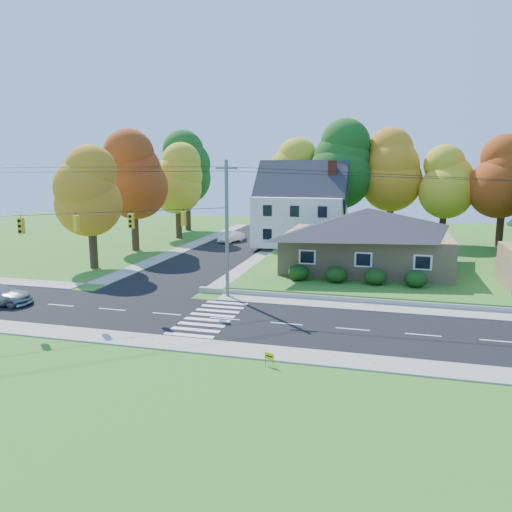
{
  "coord_description": "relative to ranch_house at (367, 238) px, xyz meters",
  "views": [
    {
      "loc": [
        9.7,
        -28.87,
        9.67
      ],
      "look_at": [
        -0.06,
        8.0,
        2.64
      ],
      "focal_mm": 35.0,
      "sensor_mm": 36.0,
      "label": 1
    }
  ],
  "objects": [
    {
      "name": "ground",
      "position": [
        -8.0,
        -16.0,
        -3.27
      ],
      "size": [
        120.0,
        120.0,
        0.0
      ],
      "primitive_type": "plane",
      "color": "#3D7923"
    },
    {
      "name": "road_main",
      "position": [
        -8.0,
        -16.0,
        -3.26
      ],
      "size": [
        90.0,
        8.0,
        0.02
      ],
      "primitive_type": "cube",
      "color": "black",
      "rests_on": "ground"
    },
    {
      "name": "road_cross",
      "position": [
        -16.0,
        10.0,
        -3.25
      ],
      "size": [
        8.0,
        44.0,
        0.02
      ],
      "primitive_type": "cube",
      "color": "black",
      "rests_on": "ground"
    },
    {
      "name": "sidewalk_north",
      "position": [
        -8.0,
        -11.0,
        -3.23
      ],
      "size": [
        90.0,
        2.0,
        0.08
      ],
      "primitive_type": "cube",
      "color": "#9C9A90",
      "rests_on": "ground"
    },
    {
      "name": "sidewalk_south",
      "position": [
        -8.0,
        -21.0,
        -3.23
      ],
      "size": [
        90.0,
        2.0,
        0.08
      ],
      "primitive_type": "cube",
      "color": "#9C9A90",
      "rests_on": "ground"
    },
    {
      "name": "lawn",
      "position": [
        5.0,
        5.0,
        -3.02
      ],
      "size": [
        30.0,
        30.0,
        0.5
      ],
      "primitive_type": "cube",
      "color": "#3D7923",
      "rests_on": "ground"
    },
    {
      "name": "ranch_house",
      "position": [
        0.0,
        0.0,
        0.0
      ],
      "size": [
        14.6,
        10.6,
        5.4
      ],
      "color": "tan",
      "rests_on": "lawn"
    },
    {
      "name": "colonial_house",
      "position": [
        -7.96,
        12.0,
        1.32
      ],
      "size": [
        10.4,
        8.4,
        9.6
      ],
      "color": "silver",
      "rests_on": "lawn"
    },
    {
      "name": "hedge_row",
      "position": [
        -0.5,
        -6.2,
        -2.13
      ],
      "size": [
        10.7,
        1.7,
        1.27
      ],
      "color": "#163A10",
      "rests_on": "lawn"
    },
    {
      "name": "traffic_infrastructure",
      "position": [
        -8.15,
        -14.65,
        1.88
      ],
      "size": [
        38.1,
        10.66,
        10.0
      ],
      "color": "#666059",
      "rests_on": "ground"
    },
    {
      "name": "tree_lot_0",
      "position": [
        -10.0,
        18.0,
        5.04
      ],
      "size": [
        6.72,
        6.72,
        12.51
      ],
      "color": "#3F2A19",
      "rests_on": "lawn"
    },
    {
      "name": "tree_lot_1",
      "position": [
        -4.0,
        17.0,
        6.35
      ],
      "size": [
        7.84,
        7.84,
        14.6
      ],
      "color": "#3F2A19",
      "rests_on": "lawn"
    },
    {
      "name": "tree_lot_2",
      "position": [
        2.0,
        18.0,
        5.7
      ],
      "size": [
        7.28,
        7.28,
        13.56
      ],
      "color": "#3F2A19",
      "rests_on": "lawn"
    },
    {
      "name": "tree_lot_3",
      "position": [
        8.0,
        17.0,
        4.39
      ],
      "size": [
        6.16,
        6.16,
        11.47
      ],
      "color": "#3F2A19",
      "rests_on": "lawn"
    },
    {
      "name": "tree_lot_4",
      "position": [
        14.0,
        16.0,
        5.04
      ],
      "size": [
        6.72,
        6.72,
        12.51
      ],
      "color": "#3F2A19",
      "rests_on": "lawn"
    },
    {
      "name": "tree_west_0",
      "position": [
        -25.0,
        -4.0,
        3.89
      ],
      "size": [
        6.16,
        6.16,
        11.47
      ],
      "color": "#3F2A19",
      "rests_on": "ground"
    },
    {
      "name": "tree_west_1",
      "position": [
        -26.0,
        6.0,
        5.2
      ],
      "size": [
        7.28,
        7.28,
        13.56
      ],
      "color": "#3F2A19",
      "rests_on": "ground"
    },
    {
      "name": "tree_west_2",
      "position": [
        -25.0,
        16.0,
        4.54
      ],
      "size": [
        6.72,
        6.72,
        12.51
      ],
      "color": "#3F2A19",
      "rests_on": "ground"
    },
    {
      "name": "tree_west_3",
      "position": [
        -27.0,
        24.0,
        5.85
      ],
      "size": [
        7.84,
        7.84,
        14.6
      ],
      "color": "#3F2A19",
      "rests_on": "ground"
    },
    {
      "name": "white_car",
      "position": [
        -17.25,
        14.49,
        -2.59
      ],
      "size": [
        2.65,
        4.21,
        1.31
      ],
      "primitive_type": "imported",
      "rotation": [
        0.0,
        0.0,
        -0.34
      ],
      "color": "white",
      "rests_on": "road_cross"
    },
    {
      "name": "fire_hydrant",
      "position": [
        -9.51,
        -10.75,
        -2.86
      ],
      "size": [
        0.48,
        0.38,
        0.84
      ],
      "color": "yellow",
      "rests_on": "ground"
    },
    {
      "name": "yard_sign",
      "position": [
        -3.54,
        -22.55,
        -2.79
      ],
      "size": [
        0.51,
        0.23,
        0.67
      ],
      "color": "black",
      "rests_on": "ground"
    }
  ]
}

